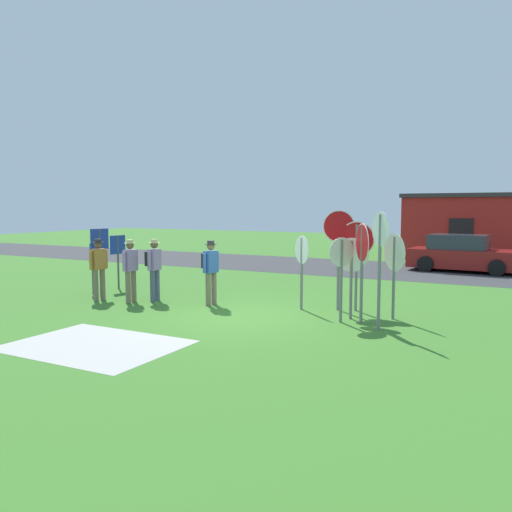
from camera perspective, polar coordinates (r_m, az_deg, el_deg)
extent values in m
plane|color=#3D7528|center=(12.43, -1.51, -6.74)|extent=(80.00, 80.00, 0.00)
cube|color=#38383A|center=(22.61, 12.40, -1.36)|extent=(60.00, 6.40, 0.01)
cube|color=#ADAAA3|center=(10.39, -17.41, -9.40)|extent=(3.20, 2.40, 0.01)
cube|color=#B2231E|center=(28.65, 22.22, 2.88)|extent=(5.73, 3.98, 3.11)
cube|color=#383333|center=(28.63, 22.33, 6.19)|extent=(5.93, 4.18, 0.20)
cube|color=black|center=(26.67, 21.74, 1.65)|extent=(1.10, 0.08, 2.10)
cube|color=maroon|center=(22.69, 22.10, -0.27)|extent=(4.41, 2.10, 0.76)
cube|color=#2D333D|center=(22.68, 21.54, 1.47)|extent=(2.34, 1.68, 0.60)
cylinder|color=black|center=(23.41, 25.67, -0.76)|extent=(0.65, 0.26, 0.64)
cylinder|color=black|center=(21.63, 25.15, -1.20)|extent=(0.65, 0.26, 0.64)
cylinder|color=black|center=(23.84, 19.30, -0.43)|extent=(0.65, 0.26, 0.64)
cylinder|color=black|center=(22.10, 18.27, -0.83)|extent=(0.65, 0.26, 0.64)
cylinder|color=slate|center=(12.23, 10.50, -2.63)|extent=(0.08, 0.08, 1.85)
cylinder|color=white|center=(12.16, 10.54, 0.13)|extent=(0.79, 0.12, 0.80)
cylinder|color=#B70F14|center=(12.17, 10.55, 0.13)|extent=(0.74, 0.12, 0.74)
cylinder|color=slate|center=(13.22, 9.11, -0.62)|extent=(0.12, 0.15, 2.48)
cylinder|color=white|center=(13.16, 9.17, 3.28)|extent=(0.74, 0.40, 0.82)
cylinder|color=#B70F14|center=(13.15, 9.18, 3.27)|extent=(0.69, 0.38, 0.76)
cylinder|color=slate|center=(11.79, 11.63, -2.10)|extent=(0.10, 0.10, 2.20)
cylinder|color=white|center=(11.71, 11.70, 1.42)|extent=(0.51, 0.75, 0.90)
cylinder|color=#B70F14|center=(11.71, 11.66, 1.42)|extent=(0.47, 0.70, 0.83)
cylinder|color=slate|center=(12.43, 15.03, -2.38)|extent=(0.10, 0.10, 1.94)
cylinder|color=white|center=(12.36, 15.10, 0.38)|extent=(0.64, 0.64, 0.89)
cylinder|color=#B70F14|center=(12.37, 15.13, 0.38)|extent=(0.59, 0.59, 0.82)
cylinder|color=slate|center=(13.20, 11.06, -1.29)|extent=(0.08, 0.08, 2.20)
cylinder|color=white|center=(13.14, 11.12, 1.85)|extent=(0.90, 0.08, 0.90)
cylinder|color=#B70F14|center=(13.13, 11.11, 1.85)|extent=(0.83, 0.08, 0.83)
cylinder|color=slate|center=(13.21, 5.07, -1.98)|extent=(0.10, 0.10, 1.84)
cylinder|color=white|center=(13.14, 5.10, 0.70)|extent=(0.57, 0.47, 0.73)
cylinder|color=#B70F14|center=(13.15, 5.13, 0.70)|extent=(0.53, 0.44, 0.68)
cylinder|color=slate|center=(11.16, 13.52, -1.83)|extent=(0.10, 0.10, 2.47)
cylinder|color=white|center=(11.09, 13.62, 2.93)|extent=(0.50, 0.56, 0.74)
cylinder|color=#B70F14|center=(11.09, 13.67, 2.93)|extent=(0.47, 0.52, 0.68)
cylinder|color=slate|center=(11.83, 9.41, -2.78)|extent=(0.10, 0.10, 1.89)
cylinder|color=white|center=(11.75, 9.46, 0.43)|extent=(0.39, 0.56, 0.67)
cylinder|color=#B70F14|center=(11.76, 9.43, 0.43)|extent=(0.36, 0.52, 0.62)
cylinder|color=#7A6B56|center=(14.66, -13.40, -3.27)|extent=(0.14, 0.14, 0.88)
cylinder|color=#7A6B56|center=(14.51, -14.00, -3.38)|extent=(0.14, 0.14, 0.88)
cube|color=#9E7AB2|center=(14.50, -13.76, -0.47)|extent=(0.23, 0.37, 0.58)
cylinder|color=#9E7AB2|center=(14.67, -13.12, -0.47)|extent=(0.09, 0.09, 0.52)
cylinder|color=#9E7AB2|center=(14.33, -14.42, -0.63)|extent=(0.09, 0.09, 0.52)
sphere|color=brown|center=(14.46, -13.80, 1.17)|extent=(0.21, 0.21, 0.21)
cylinder|color=beige|center=(14.46, -13.80, 1.39)|extent=(0.32, 0.32, 0.02)
cylinder|color=beige|center=(14.45, -13.81, 1.59)|extent=(0.19, 0.19, 0.09)
cylinder|color=#7A6B56|center=(15.22, -16.63, -3.04)|extent=(0.14, 0.14, 0.88)
cylinder|color=#7A6B56|center=(15.10, -17.33, -3.12)|extent=(0.14, 0.14, 0.88)
cube|color=#B27533|center=(15.07, -17.06, -0.33)|extent=(0.29, 0.40, 0.58)
cylinder|color=#B27533|center=(15.20, -16.29, -0.34)|extent=(0.09, 0.09, 0.52)
cylinder|color=#B27533|center=(14.95, -17.83, -0.48)|extent=(0.09, 0.09, 0.52)
sphere|color=brown|center=(15.04, -17.10, 1.24)|extent=(0.21, 0.21, 0.21)
cylinder|color=#333338|center=(15.04, -17.10, 1.46)|extent=(0.31, 0.32, 0.02)
cylinder|color=#333338|center=(15.03, -17.11, 1.65)|extent=(0.19, 0.19, 0.09)
cube|color=#232328|center=(15.21, -17.40, -0.22)|extent=(0.19, 0.28, 0.40)
cylinder|color=#4C5670|center=(14.73, -10.90, -3.18)|extent=(0.14, 0.14, 0.88)
cylinder|color=#4C5670|center=(14.55, -11.39, -3.29)|extent=(0.14, 0.14, 0.88)
cube|color=#9E7AB2|center=(14.55, -11.19, -0.39)|extent=(0.24, 0.37, 0.58)
cylinder|color=#9E7AB2|center=(14.75, -10.66, -0.39)|extent=(0.09, 0.09, 0.52)
cylinder|color=#9E7AB2|center=(14.36, -11.74, -0.56)|extent=(0.09, 0.09, 0.52)
sphere|color=brown|center=(14.52, -11.22, 1.24)|extent=(0.21, 0.21, 0.21)
cylinder|color=beige|center=(14.51, -11.23, 1.46)|extent=(0.32, 0.31, 0.02)
cylinder|color=beige|center=(14.51, -11.23, 1.66)|extent=(0.19, 0.19, 0.09)
cube|color=#232328|center=(14.65, -11.74, -0.29)|extent=(0.16, 0.27, 0.40)
cylinder|color=#7A6B56|center=(13.93, -4.68, -3.59)|extent=(0.14, 0.14, 0.88)
cylinder|color=#7A6B56|center=(13.77, -5.32, -3.70)|extent=(0.14, 0.14, 0.88)
cube|color=#3860B7|center=(13.75, -5.02, -0.64)|extent=(0.29, 0.40, 0.58)
cylinder|color=#3860B7|center=(13.93, -4.33, -0.65)|extent=(0.09, 0.09, 0.52)
cylinder|color=#3860B7|center=(13.59, -5.73, -0.81)|extent=(0.09, 0.09, 0.52)
sphere|color=#9E7051|center=(13.72, -5.04, 1.08)|extent=(0.21, 0.21, 0.21)
cylinder|color=#333338|center=(13.71, -5.04, 1.32)|extent=(0.31, 0.32, 0.02)
cylinder|color=#333338|center=(13.71, -5.04, 1.53)|extent=(0.19, 0.19, 0.09)
cube|color=#232328|center=(13.87, -5.53, -0.51)|extent=(0.19, 0.28, 0.40)
cylinder|color=#4C4C51|center=(16.30, -17.65, -1.39)|extent=(0.06, 0.06, 1.52)
cube|color=#1E389E|center=(16.25, -17.69, 0.22)|extent=(0.53, 0.33, 0.60)
cylinder|color=#4C4C51|center=(15.68, -16.89, -0.74)|extent=(0.06, 0.06, 2.00)
cube|color=#1E389E|center=(15.62, -16.96, 1.81)|extent=(0.14, 0.59, 0.60)
cylinder|color=#4C4C51|center=(17.10, -15.04, -0.66)|extent=(0.06, 0.06, 1.73)
cube|color=#1E389E|center=(17.05, -15.09, 1.22)|extent=(0.10, 0.60, 0.60)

